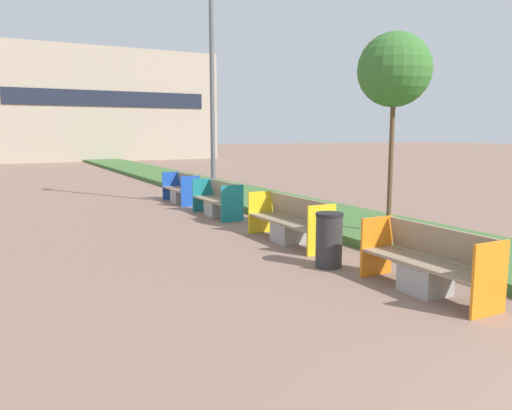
# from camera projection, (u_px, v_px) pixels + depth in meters

# --- Properties ---
(planter_grass_strip) EXTENTS (2.80, 120.00, 0.18)m
(planter_grass_strip) POSITION_uv_depth(u_px,v_px,m) (278.00, 204.00, 15.20)
(planter_grass_strip) COLOR #426B33
(planter_grass_strip) RESTS_ON ground
(building_backdrop) EXTENTS (18.14, 8.81, 8.87)m
(building_backdrop) POSITION_uv_depth(u_px,v_px,m) (100.00, 107.00, 42.78)
(building_backdrop) COLOR tan
(building_backdrop) RESTS_ON ground
(bench_orange_frame) EXTENTS (0.65, 2.09, 0.94)m
(bench_orange_frame) POSITION_uv_depth(u_px,v_px,m) (428.00, 267.00, 7.04)
(bench_orange_frame) COLOR #9E9B96
(bench_orange_frame) RESTS_ON ground
(bench_yellow_frame) EXTENTS (0.65, 2.42, 0.94)m
(bench_yellow_frame) POSITION_uv_depth(u_px,v_px,m) (290.00, 224.00, 10.29)
(bench_yellow_frame) COLOR #9E9B96
(bench_yellow_frame) RESTS_ON ground
(bench_teal_frame) EXTENTS (0.65, 2.05, 0.94)m
(bench_teal_frame) POSITION_uv_depth(u_px,v_px,m) (218.00, 203.00, 13.54)
(bench_teal_frame) COLOR #9E9B96
(bench_teal_frame) RESTS_ON ground
(bench_blue_frame) EXTENTS (0.65, 1.89, 0.94)m
(bench_blue_frame) POSITION_uv_depth(u_px,v_px,m) (182.00, 192.00, 16.12)
(bench_blue_frame) COLOR #9E9B96
(bench_blue_frame) RESTS_ON ground
(litter_bin) EXTENTS (0.47, 0.47, 0.93)m
(litter_bin) POSITION_uv_depth(u_px,v_px,m) (329.00, 240.00, 8.39)
(litter_bin) COLOR #2D2D30
(litter_bin) RESTS_ON ground
(street_lamp_post) EXTENTS (0.24, 0.44, 7.41)m
(street_lamp_post) POSITION_uv_depth(u_px,v_px,m) (212.00, 70.00, 14.83)
(street_lamp_post) COLOR #56595B
(street_lamp_post) RESTS_ON ground
(sapling_tree_near) EXTENTS (1.50, 1.50, 4.26)m
(sapling_tree_near) POSITION_uv_depth(u_px,v_px,m) (394.00, 71.00, 10.07)
(sapling_tree_near) COLOR brown
(sapling_tree_near) RESTS_ON ground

